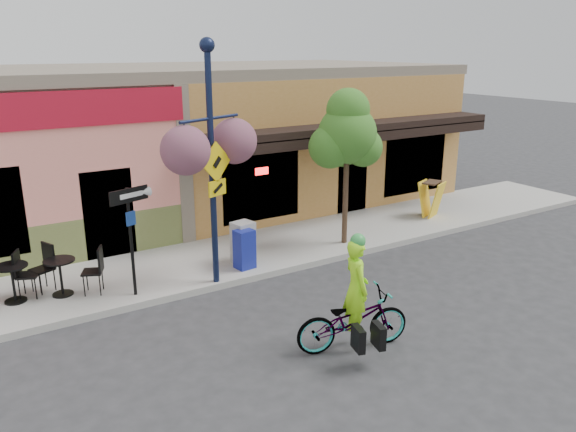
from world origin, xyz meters
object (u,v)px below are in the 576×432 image
(building, at_px, (166,138))
(cyclist_rider, at_px, (356,302))
(lamp_post, at_px, (212,166))
(bicycle, at_px, (353,320))
(newspaper_box_blue, at_px, (244,249))
(newspaper_box_grey, at_px, (243,243))
(street_tree, at_px, (346,167))
(one_way_sign, at_px, (131,243))

(building, bearing_deg, cyclist_rider, -92.85)
(lamp_post, bearing_deg, bicycle, -97.13)
(lamp_post, xyz_separation_m, newspaper_box_blue, (0.90, 0.36, -2.10))
(cyclist_rider, xyz_separation_m, lamp_post, (-0.97, 3.61, 1.83))
(bicycle, height_order, newspaper_box_grey, newspaper_box_grey)
(newspaper_box_blue, distance_m, street_tree, 3.41)
(bicycle, xyz_separation_m, newspaper_box_blue, (-0.03, 3.97, 0.07))
(building, bearing_deg, lamp_post, -102.30)
(lamp_post, bearing_deg, newspaper_box_blue, 0.64)
(newspaper_box_grey, height_order, street_tree, street_tree)
(bicycle, height_order, newspaper_box_blue, bicycle)
(cyclist_rider, height_order, street_tree, street_tree)
(lamp_post, relative_size, newspaper_box_blue, 5.58)
(building, xyz_separation_m, newspaper_box_grey, (-0.47, -6.17, -1.60))
(building, height_order, lamp_post, lamp_post)
(lamp_post, height_order, street_tree, lamp_post)
(bicycle, xyz_separation_m, one_way_sign, (-2.64, 3.87, 0.75))
(bicycle, bearing_deg, cyclist_rider, -74.86)
(cyclist_rider, relative_size, one_way_sign, 0.77)
(bicycle, height_order, street_tree, street_tree)
(newspaper_box_blue, height_order, newspaper_box_grey, newspaper_box_grey)
(lamp_post, distance_m, newspaper_box_blue, 2.31)
(cyclist_rider, relative_size, lamp_post, 0.34)
(bicycle, relative_size, cyclist_rider, 1.16)
(newspaper_box_grey, bearing_deg, newspaper_box_blue, -123.66)
(bicycle, bearing_deg, building, 12.02)
(bicycle, distance_m, one_way_sign, 4.74)
(cyclist_rider, distance_m, lamp_post, 4.16)
(newspaper_box_grey, bearing_deg, lamp_post, -157.62)
(newspaper_box_grey, xyz_separation_m, street_tree, (2.91, -0.12, 1.51))
(one_way_sign, xyz_separation_m, street_tree, (5.64, 0.29, 0.87))
(building, relative_size, lamp_post, 3.56)
(newspaper_box_blue, distance_m, newspaper_box_grey, 0.34)
(one_way_sign, xyz_separation_m, newspaper_box_blue, (2.61, 0.10, -0.68))
(newspaper_box_blue, bearing_deg, lamp_post, -165.23)
(building, bearing_deg, bicycle, -93.12)
(building, height_order, bicycle, building)
(cyclist_rider, relative_size, newspaper_box_blue, 1.91)
(bicycle, xyz_separation_m, street_tree, (3.01, 4.16, 1.63))
(newspaper_box_blue, xyz_separation_m, street_tree, (3.04, 0.19, 1.55))
(cyclist_rider, bearing_deg, lamp_post, 30.26)
(lamp_post, xyz_separation_m, street_tree, (3.93, 0.56, -0.55))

